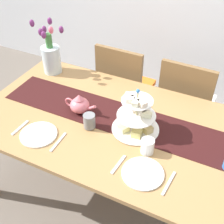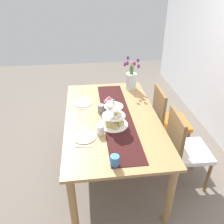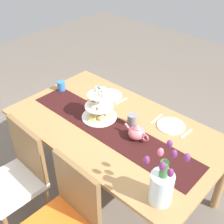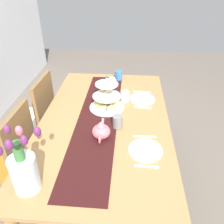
# 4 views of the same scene
# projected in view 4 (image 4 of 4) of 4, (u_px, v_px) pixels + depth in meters

# --- Properties ---
(ground_plane) EXTENTS (8.00, 8.00, 0.00)m
(ground_plane) POSITION_uv_depth(u_px,v_px,m) (106.00, 181.00, 2.24)
(ground_plane) COLOR #6B6056
(dining_table) EXTENTS (1.77, 1.02, 0.73)m
(dining_table) POSITION_uv_depth(u_px,v_px,m) (105.00, 128.00, 1.89)
(dining_table) COLOR #A37747
(dining_table) RESTS_ON ground_plane
(chair_left) EXTENTS (0.43, 0.43, 0.91)m
(chair_left) POSITION_uv_depth(u_px,v_px,m) (10.00, 155.00, 1.83)
(chair_left) COLOR brown
(chair_left) RESTS_ON ground_plane
(chair_right) EXTENTS (0.43, 0.43, 0.91)m
(chair_right) POSITION_uv_depth(u_px,v_px,m) (36.00, 116.00, 2.30)
(chair_right) COLOR brown
(chair_right) RESTS_ON ground_plane
(table_runner) EXTENTS (1.60, 0.32, 0.00)m
(table_runner) POSITION_uv_depth(u_px,v_px,m) (98.00, 119.00, 1.85)
(table_runner) COLOR black
(table_runner) RESTS_ON dining_table
(tiered_cake_stand) EXTENTS (0.30, 0.30, 0.30)m
(tiered_cake_stand) POSITION_uv_depth(u_px,v_px,m) (107.00, 98.00, 1.94)
(tiered_cake_stand) COLOR beige
(tiered_cake_stand) RESTS_ON table_runner
(teapot) EXTENTS (0.24, 0.13, 0.14)m
(teapot) POSITION_uv_depth(u_px,v_px,m) (101.00, 131.00, 1.62)
(teapot) COLOR #D66B75
(teapot) RESTS_ON table_runner
(tulip_vase) EXTENTS (0.21, 0.22, 0.43)m
(tulip_vase) POSITION_uv_depth(u_px,v_px,m) (24.00, 169.00, 1.21)
(tulip_vase) COLOR silver
(tulip_vase) RESTS_ON dining_table
(dinner_plate_left) EXTENTS (0.23, 0.23, 0.01)m
(dinner_plate_left) POSITION_uv_depth(u_px,v_px,m) (145.00, 150.00, 1.53)
(dinner_plate_left) COLOR white
(dinner_plate_left) RESTS_ON dining_table
(fork_left) EXTENTS (0.02, 0.15, 0.01)m
(fork_left) POSITION_uv_depth(u_px,v_px,m) (146.00, 166.00, 1.41)
(fork_left) COLOR silver
(fork_left) RESTS_ON dining_table
(knife_left) EXTENTS (0.02, 0.17, 0.01)m
(knife_left) POSITION_uv_depth(u_px,v_px,m) (145.00, 137.00, 1.65)
(knife_left) COLOR silver
(knife_left) RESTS_ON dining_table
(dinner_plate_right) EXTENTS (0.23, 0.23, 0.01)m
(dinner_plate_right) POSITION_uv_depth(u_px,v_px,m) (142.00, 99.00, 2.11)
(dinner_plate_right) COLOR white
(dinner_plate_right) RESTS_ON dining_table
(fork_right) EXTENTS (0.03, 0.15, 0.01)m
(fork_right) POSITION_uv_depth(u_px,v_px,m) (143.00, 107.00, 1.99)
(fork_right) COLOR silver
(fork_right) RESTS_ON dining_table
(knife_right) EXTENTS (0.03, 0.17, 0.01)m
(knife_right) POSITION_uv_depth(u_px,v_px,m) (142.00, 92.00, 2.23)
(knife_right) COLOR silver
(knife_right) RESTS_ON dining_table
(mug_grey) EXTENTS (0.08, 0.08, 0.09)m
(mug_grey) POSITION_uv_depth(u_px,v_px,m) (118.00, 122.00, 1.73)
(mug_grey) COLOR slate
(mug_grey) RESTS_ON table_runner
(mug_white_text) EXTENTS (0.08, 0.08, 0.09)m
(mug_white_text) POSITION_uv_depth(u_px,v_px,m) (125.00, 96.00, 2.06)
(mug_white_text) COLOR white
(mug_white_text) RESTS_ON dining_table
(mug_orange) EXTENTS (0.08, 0.08, 0.09)m
(mug_orange) POSITION_uv_depth(u_px,v_px,m) (119.00, 76.00, 2.44)
(mug_orange) COLOR #3370B7
(mug_orange) RESTS_ON dining_table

